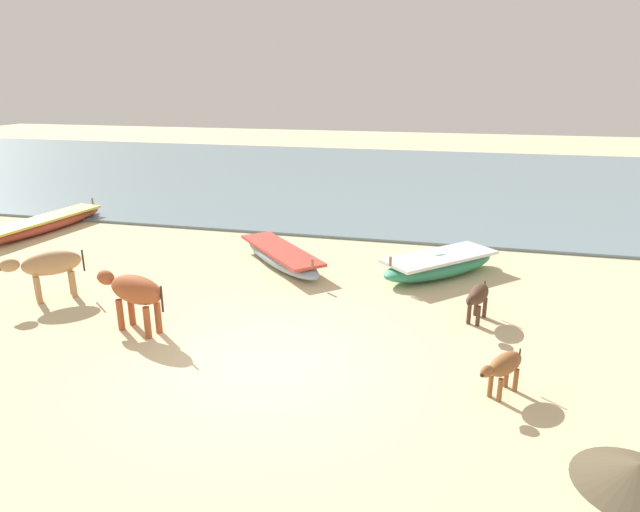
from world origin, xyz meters
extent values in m
plane|color=beige|center=(0.00, 0.00, 0.00)|extent=(80.00, 80.00, 0.00)
cube|color=slate|center=(0.00, 17.10, 0.04)|extent=(60.00, 20.00, 0.08)
ellipsoid|color=#338C66|center=(2.43, 4.75, 0.24)|extent=(2.88, 2.92, 0.49)
cube|color=white|center=(2.43, 4.75, 0.45)|extent=(2.61, 2.64, 0.07)
cube|color=olive|center=(2.26, 4.58, 0.38)|extent=(0.69, 0.68, 0.04)
cylinder|color=olive|center=(1.43, 3.73, 0.59)|extent=(0.06, 0.06, 0.20)
ellipsoid|color=#B74733|center=(-8.94, 5.82, 0.20)|extent=(1.29, 4.46, 0.40)
cube|color=#EAD84C|center=(-8.94, 5.82, 0.37)|extent=(1.21, 3.94, 0.07)
cube|color=olive|center=(-8.90, 6.15, 0.31)|extent=(0.70, 0.19, 0.04)
cylinder|color=olive|center=(-8.72, 7.83, 0.50)|extent=(0.06, 0.06, 0.20)
ellipsoid|color=#8CA5B7|center=(-1.29, 4.61, 0.20)|extent=(2.99, 3.11, 0.40)
cube|color=#CC3F33|center=(-1.29, 4.61, 0.37)|extent=(2.69, 2.80, 0.07)
cube|color=olive|center=(-1.12, 4.42, 0.31)|extent=(0.59, 0.57, 0.04)
cylinder|color=olive|center=(-0.20, 3.44, 0.50)|extent=(0.06, 0.06, 0.20)
ellipsoid|color=#9E4C28|center=(-2.59, 0.53, 0.78)|extent=(1.23, 0.76, 0.50)
ellipsoid|color=#9E4C28|center=(-3.32, 0.74, 0.87)|extent=(0.42, 0.32, 0.27)
sphere|color=#2D2119|center=(-3.48, 0.78, 0.84)|extent=(0.13, 0.13, 0.10)
cylinder|color=#9E4C28|center=(-2.94, 0.50, 0.29)|extent=(0.11, 0.11, 0.57)
cylinder|color=#9E4C28|center=(-2.87, 0.74, 0.29)|extent=(0.11, 0.11, 0.57)
cylinder|color=#9E4C28|center=(-2.30, 0.32, 0.29)|extent=(0.11, 0.11, 0.57)
cylinder|color=#9E4C28|center=(-2.23, 0.56, 0.29)|extent=(0.11, 0.11, 0.57)
cylinder|color=#2D2119|center=(-2.01, 0.36, 0.73)|extent=(0.04, 0.04, 0.47)
ellipsoid|color=#4C3323|center=(3.20, 2.43, 0.52)|extent=(0.51, 0.82, 0.33)
ellipsoid|color=#4C3323|center=(3.05, 1.95, 0.58)|extent=(0.22, 0.28, 0.18)
sphere|color=#2D2119|center=(3.02, 1.84, 0.56)|extent=(0.09, 0.09, 0.07)
cylinder|color=#4C3323|center=(3.21, 2.20, 0.19)|extent=(0.08, 0.08, 0.38)
cylinder|color=#4C3323|center=(3.05, 2.25, 0.19)|extent=(0.08, 0.08, 0.38)
cylinder|color=#4C3323|center=(3.34, 2.62, 0.19)|extent=(0.08, 0.08, 0.38)
cylinder|color=#4C3323|center=(3.18, 2.67, 0.19)|extent=(0.08, 0.08, 0.38)
cylinder|color=#2D2119|center=(3.32, 2.82, 0.49)|extent=(0.02, 0.02, 0.31)
ellipsoid|color=brown|center=(3.50, -0.05, 0.47)|extent=(0.63, 0.72, 0.30)
ellipsoid|color=brown|center=(3.23, -0.43, 0.53)|extent=(0.25, 0.26, 0.16)
sphere|color=#2D2119|center=(3.17, -0.51, 0.51)|extent=(0.09, 0.09, 0.06)
cylinder|color=brown|center=(3.45, -0.26, 0.17)|extent=(0.07, 0.07, 0.35)
cylinder|color=brown|center=(3.32, -0.17, 0.17)|extent=(0.07, 0.07, 0.35)
cylinder|color=brown|center=(3.68, 0.07, 0.17)|extent=(0.07, 0.07, 0.35)
cylinder|color=brown|center=(3.56, 0.15, 0.17)|extent=(0.07, 0.07, 0.35)
cylinder|color=#2D2119|center=(3.72, 0.24, 0.44)|extent=(0.02, 0.02, 0.28)
ellipsoid|color=tan|center=(-5.07, 1.48, 0.76)|extent=(1.09, 1.10, 0.48)
ellipsoid|color=tan|center=(-5.58, 0.95, 0.84)|extent=(0.41, 0.41, 0.26)
sphere|color=#2D2119|center=(-5.69, 0.84, 0.81)|extent=(0.14, 0.14, 0.10)
cylinder|color=tan|center=(-5.20, 1.16, 0.28)|extent=(0.11, 0.11, 0.55)
cylinder|color=tan|center=(-5.38, 1.33, 0.28)|extent=(0.11, 0.11, 0.55)
cylinder|color=tan|center=(-4.76, 1.63, 0.28)|extent=(0.11, 0.11, 0.55)
cylinder|color=tan|center=(-4.93, 1.79, 0.28)|extent=(0.11, 0.11, 0.55)
cylinder|color=#2D2119|center=(-4.66, 1.90, 0.71)|extent=(0.04, 0.04, 0.45)
cone|color=brown|center=(4.81, -1.64, 0.15)|extent=(1.74, 1.74, 0.30)
camera|label=1|loc=(2.64, -7.29, 4.26)|focal=30.82mm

